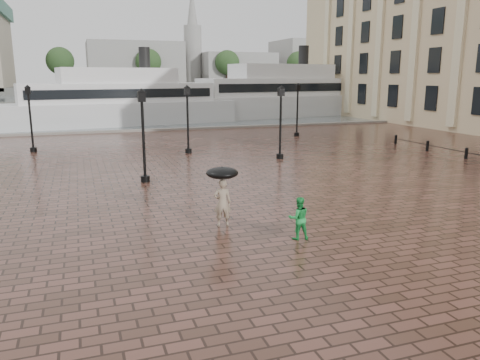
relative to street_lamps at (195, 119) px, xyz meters
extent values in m
plane|color=#3C241B|center=(1.60, -17.60, -2.33)|extent=(300.00, 300.00, 0.00)
plane|color=#485358|center=(1.60, 74.40, -2.33)|extent=(240.00, 240.00, 0.00)
cube|color=slate|center=(1.60, 14.40, -2.33)|extent=(80.00, 0.60, 0.30)
cube|color=#4C4C47|center=(1.60, 142.40, -1.33)|extent=(300.00, 60.00, 2.00)
cube|color=gray|center=(11.60, 132.40, 6.67)|extent=(30.00, 22.00, 14.00)
cube|color=gray|center=(46.60, 132.40, 5.17)|extent=(25.00, 22.00, 11.00)
cube|color=gray|center=(81.60, 132.40, 7.67)|extent=(35.00, 22.00, 16.00)
cylinder|color=gray|center=(31.60, 132.40, 9.67)|extent=(6.00, 6.00, 20.00)
cone|color=gray|center=(31.60, 132.40, 23.67)|extent=(5.00, 5.00, 18.00)
cylinder|color=#2D2119|center=(-11.26, 120.40, 1.67)|extent=(1.00, 1.00, 8.00)
sphere|color=#233A1A|center=(-11.26, 120.40, 7.17)|extent=(8.00, 8.00, 8.00)
cylinder|color=#2D2119|center=(14.46, 120.40, 1.67)|extent=(1.00, 1.00, 8.00)
sphere|color=#233A1A|center=(14.46, 120.40, 7.17)|extent=(8.00, 8.00, 8.00)
cylinder|color=#2D2119|center=(40.17, 120.40, 1.67)|extent=(1.00, 1.00, 8.00)
sphere|color=#233A1A|center=(40.17, 120.40, 7.17)|extent=(8.00, 8.00, 8.00)
cylinder|color=#2D2119|center=(65.89, 120.40, 1.67)|extent=(1.00, 1.00, 8.00)
sphere|color=#233A1A|center=(65.89, 120.40, 7.17)|extent=(8.00, 8.00, 8.00)
cylinder|color=#2D2119|center=(91.60, 120.40, 1.67)|extent=(1.00, 1.00, 8.00)
sphere|color=#233A1A|center=(91.60, 120.40, 7.17)|extent=(8.00, 8.00, 8.00)
cylinder|color=black|center=(15.60, -7.60, -2.03)|extent=(0.20, 0.20, 0.60)
sphere|color=black|center=(15.60, -7.60, -1.71)|extent=(0.22, 0.22, 0.22)
cylinder|color=black|center=(15.60, -4.10, -2.03)|extent=(0.20, 0.20, 0.60)
sphere|color=black|center=(15.60, -4.10, -1.71)|extent=(0.22, 0.22, 0.22)
cylinder|color=black|center=(15.60, -0.60, -2.03)|extent=(0.20, 0.20, 0.60)
sphere|color=black|center=(15.60, -0.60, -1.71)|extent=(0.22, 0.22, 0.22)
cylinder|color=black|center=(-4.40, -7.60, -2.18)|extent=(0.44, 0.44, 0.30)
cylinder|color=black|center=(-4.40, -7.60, -0.33)|extent=(0.14, 0.14, 4.00)
cube|color=black|center=(-4.40, -7.60, 1.82)|extent=(0.35, 0.35, 0.50)
sphere|color=beige|center=(-4.40, -7.60, 1.82)|extent=(0.28, 0.28, 0.28)
cylinder|color=black|center=(4.60, -3.60, -2.18)|extent=(0.44, 0.44, 0.30)
cylinder|color=black|center=(4.60, -3.60, -0.33)|extent=(0.14, 0.14, 4.00)
cube|color=black|center=(4.60, -3.60, 1.82)|extent=(0.35, 0.35, 0.50)
sphere|color=beige|center=(4.60, -3.60, 1.82)|extent=(0.28, 0.28, 0.28)
cylinder|color=black|center=(-10.40, 4.40, -2.18)|extent=(0.44, 0.44, 0.30)
cylinder|color=black|center=(-10.40, 4.40, -0.33)|extent=(0.14, 0.14, 4.00)
cube|color=black|center=(-10.40, 4.40, 1.82)|extent=(0.35, 0.35, 0.50)
sphere|color=beige|center=(-10.40, 4.40, 1.82)|extent=(0.28, 0.28, 0.28)
cylinder|color=black|center=(10.60, 6.40, -2.18)|extent=(0.44, 0.44, 0.30)
cylinder|color=black|center=(10.60, 6.40, -0.33)|extent=(0.14, 0.14, 4.00)
cube|color=black|center=(10.60, 6.40, 1.82)|extent=(0.35, 0.35, 0.50)
sphere|color=beige|center=(10.60, 6.40, 1.82)|extent=(0.28, 0.28, 0.28)
cylinder|color=black|center=(-0.40, 0.40, -2.18)|extent=(0.44, 0.44, 0.30)
cylinder|color=black|center=(-0.40, 0.40, -0.33)|extent=(0.14, 0.14, 4.00)
cube|color=black|center=(-0.40, 0.40, 1.82)|extent=(0.35, 0.35, 0.50)
sphere|color=beige|center=(-0.40, 0.40, 1.82)|extent=(0.28, 0.28, 0.28)
imported|color=gray|center=(-2.82, -15.51, -1.49)|extent=(0.68, 0.51, 1.66)
imported|color=green|center=(-0.91, -17.57, -1.64)|extent=(0.75, 0.63, 1.38)
cube|color=silver|center=(-3.08, 21.56, -1.13)|extent=(25.44, 9.72, 2.38)
cube|color=silver|center=(-3.08, 21.56, 1.05)|extent=(20.42, 8.17, 1.99)
cube|color=silver|center=(-3.08, 21.56, 2.84)|extent=(12.48, 6.35, 1.59)
cylinder|color=black|center=(-0.14, 22.02, 4.62)|extent=(1.19, 1.19, 2.38)
cube|color=black|center=(-2.68, 18.96, 1.05)|extent=(18.65, 3.02, 0.89)
cube|color=black|center=(-3.49, 24.16, 1.05)|extent=(18.65, 3.02, 0.89)
cube|color=silver|center=(17.87, 26.08, -1.01)|extent=(28.12, 10.88, 2.63)
cube|color=silver|center=(17.87, 26.08, 1.40)|extent=(22.57, 9.14, 2.19)
cube|color=silver|center=(17.87, 26.08, 3.38)|extent=(13.80, 7.09, 1.76)
cylinder|color=black|center=(21.12, 26.60, 5.35)|extent=(1.32, 1.32, 2.63)
cube|color=black|center=(18.33, 23.21, 1.40)|extent=(20.59, 3.43, 0.99)
cube|color=black|center=(17.40, 28.95, 1.40)|extent=(20.59, 3.43, 0.99)
cylinder|color=black|center=(-2.82, -15.51, -0.91)|extent=(0.02, 0.02, 0.95)
ellipsoid|color=black|center=(-2.82, -15.51, -0.45)|extent=(1.10, 1.10, 0.39)
camera|label=1|loc=(-7.30, -30.41, 2.77)|focal=35.00mm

